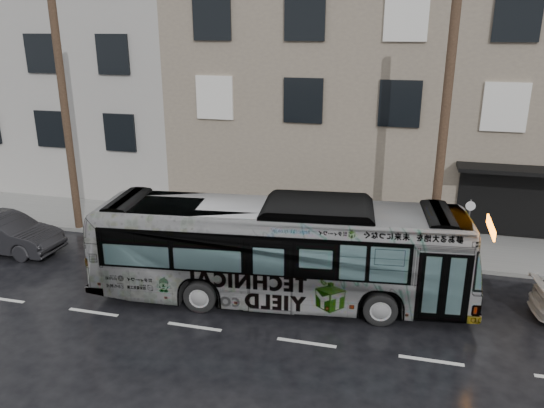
{
  "coord_description": "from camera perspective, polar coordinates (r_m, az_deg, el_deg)",
  "views": [
    {
      "loc": [
        5.36,
        -14.58,
        7.97
      ],
      "look_at": [
        0.96,
        2.5,
        2.11
      ],
      "focal_mm": 35.0,
      "sensor_mm": 36.0,
      "label": 1
    }
  ],
  "objects": [
    {
      "name": "ground",
      "position": [
        17.46,
        -5.17,
        -8.87
      ],
      "size": [
        120.0,
        120.0,
        0.0
      ],
      "primitive_type": "plane",
      "color": "black",
      "rests_on": "ground"
    },
    {
      "name": "sidewalk",
      "position": [
        21.69,
        -0.88,
        -2.97
      ],
      "size": [
        90.0,
        3.6,
        0.15
      ],
      "primitive_type": "cube",
      "color": "gray",
      "rests_on": "ground"
    },
    {
      "name": "building_grey",
      "position": [
        37.06,
        -25.79,
        16.71
      ],
      "size": [
        26.0,
        15.0,
        16.0
      ],
      "primitive_type": "cube",
      "color": "#A19E98",
      "rests_on": "ground"
    },
    {
      "name": "utility_pole_front",
      "position": [
        18.22,
        17.92,
        6.99
      ],
      "size": [
        0.3,
        0.3,
        9.0
      ],
      "primitive_type": "cylinder",
      "color": "#4E3827",
      "rests_on": "sidewalk"
    },
    {
      "name": "bus",
      "position": [
        16.07,
        0.82,
        -5.02
      ],
      "size": [
        11.63,
        3.9,
        3.18
      ],
      "primitive_type": "imported",
      "rotation": [
        0.0,
        0.0,
        1.68
      ],
      "color": "#B2B2B2",
      "rests_on": "ground"
    },
    {
      "name": "building_taupe",
      "position": [
        27.39,
        13.98,
        12.68
      ],
      "size": [
        20.0,
        12.0,
        11.0
      ],
      "primitive_type": "cube",
      "color": "gray",
      "rests_on": "ground"
    },
    {
      "name": "utility_pole_rear",
      "position": [
        22.27,
        -21.29,
        8.57
      ],
      "size": [
        0.3,
        0.3,
        9.0
      ],
      "primitive_type": "cylinder",
      "color": "#4E3827",
      "rests_on": "sidewalk"
    },
    {
      "name": "sign_post",
      "position": [
        19.19,
        20.23,
        -2.99
      ],
      "size": [
        0.06,
        0.06,
        2.4
      ],
      "primitive_type": "cylinder",
      "color": "slate",
      "rests_on": "sidewalk"
    },
    {
      "name": "dark_sedan",
      "position": [
        22.13,
        -26.82,
        -2.84
      ],
      "size": [
        4.37,
        1.64,
        1.42
      ],
      "primitive_type": "imported",
      "rotation": [
        0.0,
        0.0,
        1.54
      ],
      "color": "black",
      "rests_on": "ground"
    }
  ]
}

